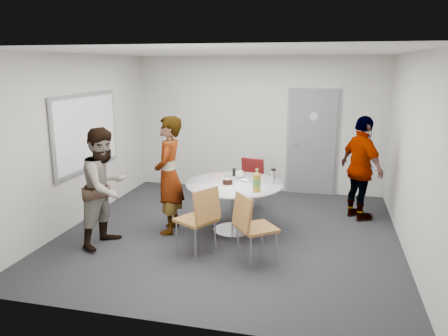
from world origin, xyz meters
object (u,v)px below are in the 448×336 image
(door, at_px, (313,143))
(person_main, at_px, (169,175))
(whiteboard, at_px, (87,132))
(person_left, at_px, (105,187))
(chair_far, at_px, (250,179))
(table, at_px, (236,190))
(chair_near_right, at_px, (251,222))
(person_right, at_px, (361,168))
(chair_near_left, at_px, (201,215))

(door, relative_size, person_main, 1.18)
(whiteboard, xyz_separation_m, person_left, (0.84, -1.01, -0.60))
(door, xyz_separation_m, chair_far, (-1.01, -1.30, -0.47))
(table, bearing_deg, person_main, -166.97)
(chair_near_right, xyz_separation_m, chair_far, (-0.40, 2.16, -0.01))
(whiteboard, bearing_deg, person_right, 12.04)
(table, height_order, chair_near_right, table)
(whiteboard, xyz_separation_m, person_main, (1.54, -0.34, -0.55))
(person_left, bearing_deg, door, -27.93)
(chair_far, xyz_separation_m, person_main, (-1.01, -1.32, 0.34))
(person_right, bearing_deg, chair_near_left, 100.45)
(whiteboard, height_order, chair_near_left, whiteboard)
(person_main, height_order, person_left, person_main)
(chair_near_left, distance_m, person_main, 1.09)
(whiteboard, bearing_deg, door, 32.66)
(door, height_order, whiteboard, door)
(chair_near_left, xyz_separation_m, person_right, (2.14, 2.04, 0.28))
(person_right, bearing_deg, table, 86.16)
(table, xyz_separation_m, chair_near_right, (0.42, -1.07, -0.10))
(person_left, bearing_deg, person_right, -49.72)
(whiteboard, relative_size, person_main, 1.06)
(whiteboard, height_order, person_left, whiteboard)
(table, xyz_separation_m, person_main, (-0.99, -0.23, 0.22))
(person_left, bearing_deg, table, -50.35)
(door, height_order, chair_near_right, door)
(whiteboard, xyz_separation_m, chair_far, (2.55, 0.98, -0.89))
(person_left, bearing_deg, whiteboard, 51.41)
(chair_near_right, relative_size, person_main, 0.52)
(table, height_order, person_main, person_main)
(person_left, distance_m, person_right, 4.07)
(chair_near_left, bearing_deg, chair_near_right, -67.76)
(chair_far, bearing_deg, table, 101.81)
(door, distance_m, chair_near_left, 3.64)
(table, height_order, person_right, person_right)
(door, xyz_separation_m, chair_near_right, (-0.61, -3.46, -0.45))
(chair_far, bearing_deg, chair_near_left, 95.17)
(table, distance_m, chair_near_left, 1.02)
(door, relative_size, whiteboard, 1.12)
(door, xyz_separation_m, person_right, (0.85, -1.34, -0.16))
(chair_near_left, height_order, person_main, person_main)
(table, xyz_separation_m, person_left, (-1.69, -0.90, 0.17))
(chair_near_right, distance_m, person_right, 2.59)
(person_main, xyz_separation_m, person_left, (-0.70, -0.67, -0.05))
(whiteboard, bearing_deg, chair_near_left, -25.80)
(door, relative_size, chair_far, 2.32)
(chair_far, distance_m, person_left, 2.64)
(door, bearing_deg, chair_near_left, -110.97)
(door, relative_size, person_left, 1.25)
(chair_near_right, xyz_separation_m, person_right, (1.46, 2.12, 0.29))
(chair_near_right, bearing_deg, chair_far, 152.48)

